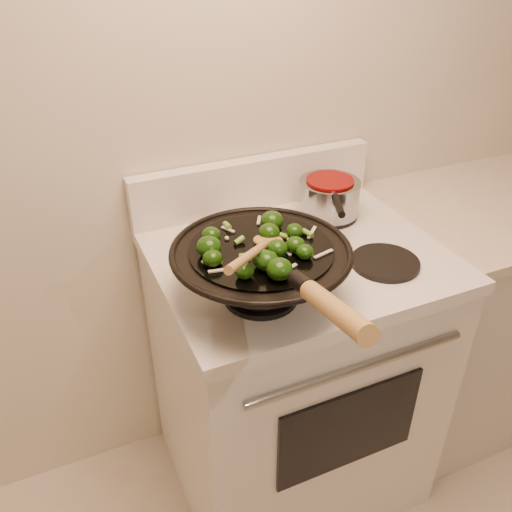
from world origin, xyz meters
name	(u,v)px	position (x,y,z in m)	size (l,w,h in m)	color
stove	(292,371)	(-0.17, 1.17, 0.47)	(0.78, 0.67, 1.08)	white
counter_unit	(474,309)	(0.61, 1.20, 0.46)	(0.90, 0.62, 0.91)	silver
wok	(262,270)	(-0.35, 1.01, 1.00)	(0.42, 0.70, 0.28)	black
stirfry	(260,247)	(-0.36, 1.00, 1.08)	(0.31, 0.29, 0.05)	#133508
wooden_spoon	(259,248)	(-0.38, 0.96, 1.10)	(0.24, 0.27, 0.12)	#A0793F
saucepan	(329,196)	(0.01, 1.32, 0.99)	(0.18, 0.28, 0.11)	gray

